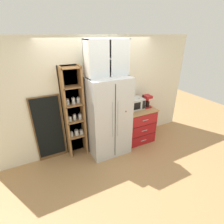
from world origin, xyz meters
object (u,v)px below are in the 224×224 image
at_px(refrigerator, 108,116).
at_px(microwave, 134,104).
at_px(mug_sage, 139,107).
at_px(mug_navy, 139,107).
at_px(bottle_clear, 139,104).
at_px(coffee_maker, 146,101).
at_px(chalkboard_menu, 49,129).

distance_m(refrigerator, microwave, 0.77).
bearing_deg(refrigerator, mug_sage, 4.25).
height_order(refrigerator, mug_navy, refrigerator).
distance_m(microwave, mug_sage, 0.15).
distance_m(microwave, bottle_clear, 0.11).
height_order(refrigerator, microwave, refrigerator).
bearing_deg(bottle_clear, refrigerator, -175.54).
bearing_deg(mug_navy, mug_sage, 81.78).
xyz_separation_m(mug_navy, mug_sage, (0.00, 0.00, -0.00)).
relative_size(coffee_maker, mug_sage, 2.57).
bearing_deg(chalkboard_menu, mug_navy, -6.95).
relative_size(refrigerator, mug_sage, 14.82).
xyz_separation_m(mug_sage, chalkboard_menu, (-2.09, 0.26, -0.20)).
bearing_deg(refrigerator, bottle_clear, 4.46).
distance_m(mug_navy, chalkboard_menu, 2.12).
relative_size(coffee_maker, chalkboard_menu, 0.21).
bearing_deg(mug_navy, bottle_clear, 120.09).
bearing_deg(coffee_maker, bottle_clear, 178.01).
height_order(microwave, mug_sage, microwave).
relative_size(mug_navy, mug_sage, 1.00).
xyz_separation_m(coffee_maker, bottle_clear, (-0.23, 0.01, -0.04)).
distance_m(mug_sage, chalkboard_menu, 2.12).
bearing_deg(coffee_maker, chalkboard_menu, 173.60).
bearing_deg(refrigerator, coffee_maker, 3.12).
relative_size(refrigerator, microwave, 4.06).
bearing_deg(mug_navy, microwave, 161.10).
relative_size(microwave, mug_navy, 3.67).
bearing_deg(mug_sage, microwave, 161.22).
distance_m(refrigerator, chalkboard_menu, 1.28).
bearing_deg(microwave, bottle_clear, -17.66).
distance_m(coffee_maker, chalkboard_menu, 2.35).
distance_m(refrigerator, mug_navy, 0.86).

